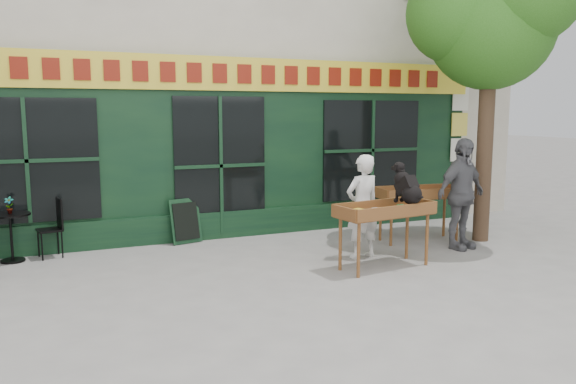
{
  "coord_description": "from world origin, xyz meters",
  "views": [
    {
      "loc": [
        -2.88,
        -7.52,
        2.33
      ],
      "look_at": [
        0.56,
        0.5,
        1.07
      ],
      "focal_mm": 35.0,
      "sensor_mm": 36.0,
      "label": 1
    }
  ],
  "objects_px": {
    "bistro_table": "(11,228)",
    "dog": "(408,182)",
    "book_cart_center": "(385,214)",
    "man_right": "(461,194)",
    "woman": "(362,207)",
    "book_cart_right": "(419,196)"
  },
  "relations": [
    {
      "from": "bistro_table",
      "to": "dog",
      "type": "bearing_deg",
      "value": -25.44
    },
    {
      "from": "book_cart_center",
      "to": "man_right",
      "type": "relative_size",
      "value": 0.83
    },
    {
      "from": "woman",
      "to": "book_cart_right",
      "type": "relative_size",
      "value": 1.06
    },
    {
      "from": "man_right",
      "to": "woman",
      "type": "bearing_deg",
      "value": 163.35
    },
    {
      "from": "book_cart_center",
      "to": "man_right",
      "type": "height_order",
      "value": "man_right"
    },
    {
      "from": "man_right",
      "to": "bistro_table",
      "type": "distance_m",
      "value": 7.31
    },
    {
      "from": "dog",
      "to": "woman",
      "type": "height_order",
      "value": "woman"
    },
    {
      "from": "book_cart_center",
      "to": "woman",
      "type": "height_order",
      "value": "woman"
    },
    {
      "from": "bistro_table",
      "to": "book_cart_center",
      "type": "bearing_deg",
      "value": -26.49
    },
    {
      "from": "dog",
      "to": "bistro_table",
      "type": "xyz_separation_m",
      "value": [
        -5.5,
        2.62,
        -0.75
      ]
    },
    {
      "from": "book_cart_right",
      "to": "man_right",
      "type": "xyz_separation_m",
      "value": [
        0.3,
        -0.75,
        0.12
      ]
    },
    {
      "from": "book_cart_center",
      "to": "woman",
      "type": "distance_m",
      "value": 0.65
    },
    {
      "from": "dog",
      "to": "book_cart_right",
      "type": "bearing_deg",
      "value": 40.44
    },
    {
      "from": "book_cart_center",
      "to": "bistro_table",
      "type": "bearing_deg",
      "value": 146.33
    },
    {
      "from": "dog",
      "to": "man_right",
      "type": "xyz_separation_m",
      "value": [
        1.5,
        0.56,
        -0.34
      ]
    },
    {
      "from": "book_cart_center",
      "to": "book_cart_right",
      "type": "xyz_separation_m",
      "value": [
        1.55,
        1.26,
        0.0
      ]
    },
    {
      "from": "book_cart_center",
      "to": "book_cart_right",
      "type": "distance_m",
      "value": 1.99
    },
    {
      "from": "dog",
      "to": "book_cart_right",
      "type": "xyz_separation_m",
      "value": [
        1.2,
        1.31,
        -0.47
      ]
    },
    {
      "from": "book_cart_center",
      "to": "dog",
      "type": "height_order",
      "value": "dog"
    },
    {
      "from": "book_cart_right",
      "to": "bistro_table",
      "type": "xyz_separation_m",
      "value": [
        -6.7,
        1.31,
        -0.28
      ]
    },
    {
      "from": "bistro_table",
      "to": "book_cart_right",
      "type": "bearing_deg",
      "value": -11.04
    },
    {
      "from": "dog",
      "to": "bistro_table",
      "type": "bearing_deg",
      "value": 147.37
    }
  ]
}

